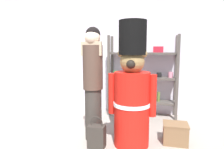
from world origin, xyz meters
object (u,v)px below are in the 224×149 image
merchandise_shelf (142,75)px  shopping_bag (97,136)px  teddy_bear_guard (132,92)px  person_shopper (93,80)px  display_crate (175,133)px

merchandise_shelf → shopping_bag: merchandise_shelf is taller
teddy_bear_guard → person_shopper: 0.60m
merchandise_shelf → person_shopper: person_shopper is taller
shopping_bag → merchandise_shelf: bearing=71.2°
merchandise_shelf → display_crate: merchandise_shelf is taller
merchandise_shelf → display_crate: bearing=-63.1°
merchandise_shelf → shopping_bag: size_ratio=3.71×
merchandise_shelf → display_crate: (0.57, -1.12, -0.69)m
shopping_bag → display_crate: shopping_bag is taller
person_shopper → display_crate: person_shopper is taller
display_crate → shopping_bag: bearing=-161.0°
display_crate → teddy_bear_guard: bearing=-163.9°
teddy_bear_guard → shopping_bag: size_ratio=3.92×
merchandise_shelf → teddy_bear_guard: bearing=-92.2°
teddy_bear_guard → person_shopper: bearing=174.8°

